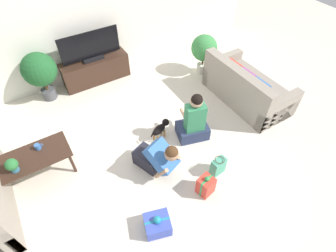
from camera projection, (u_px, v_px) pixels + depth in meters
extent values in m
plane|color=beige|center=(144.00, 155.00, 4.39)|extent=(16.00, 16.00, 0.00)
cube|color=white|center=(75.00, 19.00, 4.98)|extent=(8.40, 0.06, 2.60)
cube|color=gray|center=(247.00, 91.00, 5.24)|extent=(0.91, 1.73, 0.40)
cube|color=gray|center=(237.00, 80.00, 4.81)|extent=(0.20, 1.73, 0.42)
cube|color=gray|center=(279.00, 110.00, 4.71)|extent=(0.91, 0.16, 0.58)
cube|color=gray|center=(222.00, 68.00, 5.63)|extent=(0.91, 0.16, 0.58)
cube|color=#3366AD|center=(259.00, 89.00, 4.71)|extent=(0.18, 0.34, 0.32)
cube|color=#9E4293|center=(245.00, 79.00, 4.92)|extent=(0.18, 0.34, 0.32)
cube|color=red|center=(232.00, 69.00, 5.13)|extent=(0.18, 0.34, 0.32)
cube|color=#382319|center=(31.00, 158.00, 3.79)|extent=(1.07, 0.54, 0.03)
cylinder|color=#382319|center=(6.00, 192.00, 3.67)|extent=(0.04, 0.04, 0.44)
cylinder|color=#382319|center=(72.00, 163.00, 4.01)|extent=(0.04, 0.04, 0.44)
cylinder|color=#382319|center=(1.00, 171.00, 3.91)|extent=(0.04, 0.04, 0.44)
cylinder|color=#382319|center=(64.00, 145.00, 4.26)|extent=(0.04, 0.04, 0.44)
cube|color=#382319|center=(96.00, 70.00, 5.61)|extent=(1.40, 0.40, 0.53)
cube|color=black|center=(93.00, 58.00, 5.40)|extent=(0.42, 0.20, 0.05)
cube|color=black|center=(90.00, 45.00, 5.18)|extent=(1.21, 0.03, 0.55)
cylinder|color=#4C4C51|center=(49.00, 93.00, 5.32)|extent=(0.27, 0.27, 0.22)
cylinder|color=brown|center=(46.00, 85.00, 5.17)|extent=(0.05, 0.05, 0.19)
sphere|color=#1E5628|center=(39.00, 70.00, 4.90)|extent=(0.64, 0.64, 0.64)
cylinder|color=beige|center=(202.00, 68.00, 5.95)|extent=(0.24, 0.24, 0.20)
cylinder|color=brown|center=(203.00, 61.00, 5.81)|extent=(0.04, 0.04, 0.17)
sphere|color=#3D8E47|center=(204.00, 48.00, 5.58)|extent=(0.56, 0.56, 0.56)
cube|color=#23232D|center=(148.00, 159.00, 4.16)|extent=(0.42, 0.51, 0.28)
cube|color=#3366AD|center=(162.00, 157.00, 3.83)|extent=(0.47, 0.57, 0.46)
sphere|color=tan|center=(172.00, 154.00, 3.60)|extent=(0.20, 0.20, 0.20)
sphere|color=#472D19|center=(172.00, 152.00, 3.58)|extent=(0.19, 0.19, 0.19)
cylinder|color=tan|center=(161.00, 174.00, 3.84)|extent=(0.15, 0.27, 0.40)
cylinder|color=tan|center=(173.00, 161.00, 4.00)|extent=(0.15, 0.27, 0.40)
cube|color=#283351|center=(192.00, 130.00, 4.61)|extent=(0.61, 0.52, 0.24)
cube|color=#338456|center=(195.00, 118.00, 4.29)|extent=(0.36, 0.28, 0.51)
sphere|color=tan|center=(196.00, 101.00, 4.05)|extent=(0.21, 0.21, 0.21)
sphere|color=black|center=(197.00, 100.00, 4.01)|extent=(0.19, 0.19, 0.19)
cylinder|color=tan|center=(198.00, 111.00, 4.51)|extent=(0.12, 0.27, 0.06)
cylinder|color=tan|center=(183.00, 114.00, 4.46)|extent=(0.12, 0.27, 0.06)
ellipsoid|color=black|center=(159.00, 130.00, 4.48)|extent=(0.32, 0.22, 0.15)
sphere|color=black|center=(166.00, 122.00, 4.55)|extent=(0.13, 0.13, 0.13)
sphere|color=olive|center=(167.00, 121.00, 4.59)|extent=(0.06, 0.06, 0.06)
cylinder|color=black|center=(152.00, 134.00, 4.37)|extent=(0.09, 0.05, 0.09)
cylinder|color=olive|center=(164.00, 133.00, 4.62)|extent=(0.03, 0.03, 0.15)
cylinder|color=olive|center=(161.00, 131.00, 4.66)|extent=(0.03, 0.03, 0.15)
cylinder|color=olive|center=(158.00, 140.00, 4.52)|extent=(0.03, 0.03, 0.15)
cylinder|color=olive|center=(154.00, 137.00, 4.56)|extent=(0.03, 0.03, 0.15)
cube|color=#3D51BC|center=(157.00, 224.00, 3.47)|extent=(0.41, 0.39, 0.22)
cube|color=teal|center=(157.00, 224.00, 3.47)|extent=(0.33, 0.13, 0.23)
sphere|color=teal|center=(157.00, 220.00, 3.37)|extent=(0.11, 0.11, 0.11)
cube|color=red|center=(206.00, 186.00, 3.81)|extent=(0.26, 0.25, 0.31)
cube|color=#2D934C|center=(206.00, 186.00, 3.81)|extent=(0.22, 0.08, 0.32)
sphere|color=#2D934C|center=(207.00, 179.00, 3.68)|extent=(0.07, 0.07, 0.07)
cube|color=#4CA384|center=(218.00, 166.00, 4.05)|extent=(0.24, 0.15, 0.31)
torus|color=#4C3823|center=(220.00, 160.00, 3.92)|extent=(0.16, 0.16, 0.01)
cylinder|color=#386BAD|center=(38.00, 147.00, 3.85)|extent=(0.08, 0.08, 0.09)
torus|color=#386BAD|center=(41.00, 145.00, 3.87)|extent=(0.06, 0.01, 0.06)
cylinder|color=#336B84|center=(15.00, 169.00, 3.60)|extent=(0.11, 0.11, 0.07)
sphere|color=#286B33|center=(11.00, 165.00, 3.52)|extent=(0.17, 0.17, 0.17)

